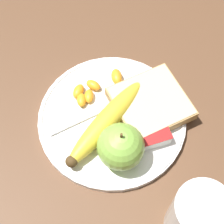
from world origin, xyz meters
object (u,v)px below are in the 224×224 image
(plate, at_px, (112,119))
(apple, at_px, (121,147))
(jam_packet, at_px, (153,134))
(bread_slice, at_px, (150,103))
(fork, at_px, (105,107))
(juice_glass, at_px, (196,217))
(banana, at_px, (106,122))

(plate, distance_m, apple, 0.08)
(plate, distance_m, jam_packet, 0.07)
(bread_slice, xyz_separation_m, fork, (0.07, -0.02, -0.01))
(juice_glass, relative_size, apple, 1.33)
(apple, bearing_deg, plate, -97.00)
(juice_glass, height_order, banana, juice_glass)
(bread_slice, xyz_separation_m, jam_packet, (0.02, 0.05, -0.00))
(plate, distance_m, juice_glass, 0.21)
(bread_slice, bearing_deg, banana, 10.00)
(fork, distance_m, jam_packet, 0.09)
(jam_packet, bearing_deg, juice_glass, 91.66)
(fork, bearing_deg, juice_glass, -84.28)
(plate, bearing_deg, juice_glass, 105.67)
(banana, relative_size, fork, 0.99)
(apple, relative_size, bread_slice, 0.63)
(jam_packet, bearing_deg, apple, 13.45)
(juice_glass, bearing_deg, jam_packet, -88.34)
(jam_packet, bearing_deg, fork, -52.82)
(apple, height_order, jam_packet, apple)
(bread_slice, height_order, fork, bread_slice)
(banana, bearing_deg, fork, -106.22)
(bread_slice, bearing_deg, jam_packet, 73.87)
(banana, bearing_deg, plate, -138.87)
(apple, distance_m, fork, 0.09)
(jam_packet, bearing_deg, plate, -46.10)
(juice_glass, distance_m, banana, 0.19)
(plate, height_order, juice_glass, juice_glass)
(bread_slice, relative_size, jam_packet, 2.62)
(banana, height_order, bread_slice, banana)
(plate, xyz_separation_m, apple, (0.01, 0.07, 0.04))
(plate, xyz_separation_m, bread_slice, (-0.07, -0.00, 0.02))
(juice_glass, bearing_deg, bread_slice, -93.34)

